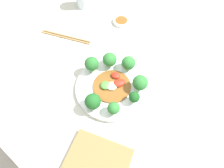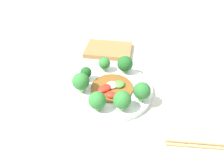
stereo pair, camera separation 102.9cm
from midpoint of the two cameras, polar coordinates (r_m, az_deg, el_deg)
name	(u,v)px [view 2 (the right image)]	position (r m, az deg, el deg)	size (l,w,h in m)	color
table	(121,155)	(1.00, 7.18, -46.94)	(0.98, 0.87, 0.71)	#B7BCAD
plate	(112,90)	(0.64, 5.72, -42.69)	(0.29, 0.29, 0.02)	silver
broccoli_south	(125,64)	(0.62, 10.62, -32.81)	(0.06, 0.06, 0.07)	#89B76B
broccoli_east	(86,73)	(0.60, -5.61, -37.85)	(0.04, 0.04, 0.06)	#89B76B
broccoli_northwest	(122,100)	(0.59, 12.24, -51.24)	(0.06, 0.06, 0.07)	#89B76B
broccoli_north	(97,101)	(0.58, 0.28, -51.94)	(0.06, 0.06, 0.07)	#70A356
broccoli_northeast	(81,82)	(0.58, -7.78, -43.36)	(0.06, 0.06, 0.07)	#89B76B
broccoli_southeast	(104,64)	(0.62, 1.97, -32.63)	(0.04, 0.04, 0.06)	#89B76B
broccoli_west	(142,91)	(0.60, 20.14, -46.34)	(0.06, 0.06, 0.07)	#89B76B
stirfry_center	(112,88)	(0.62, 5.79, -42.87)	(0.15, 0.15, 0.02)	brown
chopsticks	(209,146)	(0.73, 46.62, -53.19)	(0.23, 0.11, 0.01)	#AD7F4C
cutting_board	(108,50)	(0.72, 2.57, -20.60)	(0.24, 0.20, 0.02)	olive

